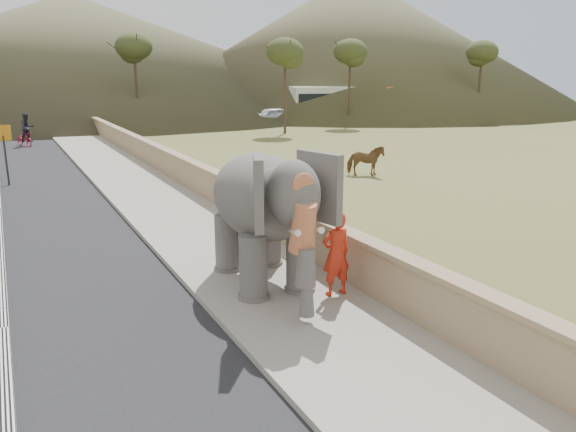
# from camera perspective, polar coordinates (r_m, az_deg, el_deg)

# --- Properties ---
(ground) EXTENTS (160.00, 160.00, 0.00)m
(ground) POSITION_cam_1_polar(r_m,az_deg,el_deg) (11.47, -1.31, -8.16)
(ground) COLOR olive
(ground) RESTS_ON ground
(walkway) EXTENTS (3.00, 120.00, 0.15)m
(walkway) POSITION_cam_1_polar(r_m,az_deg,el_deg) (20.54, -13.56, 1.87)
(walkway) COLOR #9E9687
(walkway) RESTS_ON ground
(parapet) EXTENTS (0.30, 120.00, 1.10)m
(parapet) POSITION_cam_1_polar(r_m,az_deg,el_deg) (20.87, -9.24, 3.61)
(parapet) COLOR tan
(parapet) RESTS_ON ground
(signboard) EXTENTS (0.60, 0.08, 2.40)m
(signboard) POSITION_cam_1_polar(r_m,az_deg,el_deg) (24.70, -26.88, 6.48)
(signboard) COLOR #2D2D33
(signboard) RESTS_ON ground
(cow) EXTENTS (1.72, 1.37, 1.32)m
(cow) POSITION_cam_1_polar(r_m,az_deg,el_deg) (24.68, 7.87, 5.59)
(cow) COLOR brown
(cow) RESTS_ON ground
(distant_car) EXTENTS (4.26, 1.78, 1.44)m
(distant_car) POSITION_cam_1_polar(r_m,az_deg,el_deg) (49.08, -1.06, 10.15)
(distant_car) COLOR silver
(distant_car) RESTS_ON ground
(bus_white) EXTENTS (11.28, 4.86, 3.10)m
(bus_white) POSITION_cam_1_polar(r_m,az_deg,el_deg) (52.43, 6.37, 11.25)
(bus_white) COLOR silver
(bus_white) RESTS_ON ground
(bus_orange) EXTENTS (11.25, 4.17, 3.10)m
(bus_orange) POSITION_cam_1_polar(r_m,az_deg,el_deg) (55.21, 14.49, 11.05)
(bus_orange) COLOR #C66123
(bus_orange) RESTS_ON ground
(hill_right) EXTENTS (56.00, 56.00, 16.00)m
(hill_right) POSITION_cam_1_polar(r_m,az_deg,el_deg) (73.81, 6.61, 17.16)
(hill_right) COLOR brown
(hill_right) RESTS_ON ground
(hill_far) EXTENTS (80.00, 80.00, 14.00)m
(hill_far) POSITION_cam_1_polar(r_m,az_deg,el_deg) (80.16, -20.99, 15.40)
(hill_far) COLOR brown
(hill_far) RESTS_ON ground
(elephant_and_man) EXTENTS (2.38, 4.03, 2.82)m
(elephant_and_man) POSITION_cam_1_polar(r_m,az_deg,el_deg) (11.51, -2.60, 0.04)
(elephant_and_man) COLOR #66625D
(elephant_and_man) RESTS_ON ground
(motorcyclist) EXTENTS (1.36, 1.77, 2.00)m
(motorcyclist) POSITION_cam_1_polar(r_m,az_deg,el_deg) (37.71, -25.08, 7.63)
(motorcyclist) COLOR maroon
(motorcyclist) RESTS_ON ground
(trees) EXTENTS (48.48, 42.69, 8.61)m
(trees) POSITION_cam_1_polar(r_m,az_deg,el_deg) (38.81, -17.61, 13.08)
(trees) COLOR #473828
(trees) RESTS_ON ground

